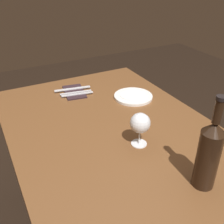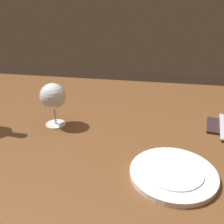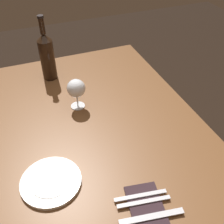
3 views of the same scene
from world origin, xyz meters
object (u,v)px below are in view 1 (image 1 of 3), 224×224
wine_bottle (209,154)px  dinner_plate (133,96)px  fork_inner (76,92)px  fork_outer (77,94)px  wine_glass_left (140,124)px  table_knife (72,89)px  folded_napkin (74,92)px

wine_bottle → dinner_plate: (0.67, -0.13, -0.12)m
fork_inner → fork_outer: size_ratio=1.00×
wine_glass_left → fork_outer: bearing=6.6°
fork_inner → table_knife: size_ratio=0.85×
folded_napkin → table_knife: size_ratio=0.98×
fork_inner → dinner_plate: bearing=-125.5°
fork_outer → folded_napkin: bearing=0.0°
table_knife → fork_inner: bearing=180.0°
fork_inner → table_knife: 0.06m
wine_glass_left → table_knife: bearing=5.7°
fork_inner → fork_outer: (-0.02, 0.00, 0.00)m
dinner_plate → folded_napkin: 0.34m
table_knife → wine_bottle: bearing=-171.8°
dinner_plate → table_knife: 0.36m
table_knife → folded_napkin: bearing=180.0°
dinner_plate → folded_napkin: (0.22, 0.27, -0.00)m
fork_outer → fork_inner: bearing=0.0°
folded_napkin → fork_inner: size_ratio=1.14×
wine_bottle → table_knife: bearing=8.2°
dinner_plate → wine_bottle: bearing=168.7°
dinner_plate → fork_outer: 0.31m
dinner_plate → table_knife: size_ratio=1.01×
wine_bottle → table_knife: (0.92, 0.13, -0.12)m
table_knife → fork_outer: bearing=180.0°
fork_inner → table_knife: same height
table_knife → dinner_plate: bearing=-132.6°
dinner_plate → fork_inner: (0.19, 0.27, 0.00)m
wine_bottle → fork_inner: (0.86, 0.13, -0.12)m
wine_glass_left → table_knife: 0.63m
folded_napkin → fork_outer: bearing=180.0°
wine_glass_left → dinner_plate: 0.44m
wine_glass_left → wine_bottle: wine_bottle is taller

